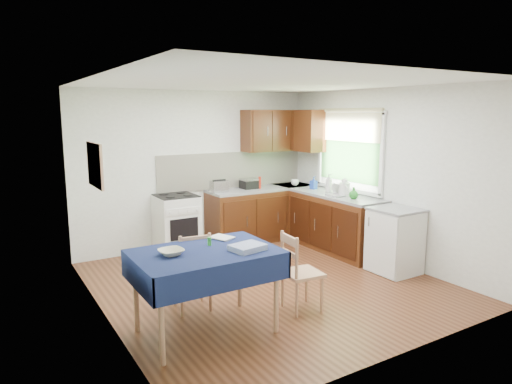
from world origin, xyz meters
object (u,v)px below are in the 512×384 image
sandwich_press (250,184)px  kettle (345,188)px  chair_near (299,270)px  toaster (219,186)px  dish_rack (340,194)px  dining_table (205,261)px  chair_far (193,269)px

sandwich_press → kettle: 1.62m
chair_near → sandwich_press: size_ratio=3.06×
sandwich_press → toaster: bearing=-167.1°
toaster → dish_rack: bearing=-60.4°
dining_table → kettle: bearing=0.8°
chair_far → dish_rack: 2.96m
chair_far → dish_rack: size_ratio=2.37×
dining_table → dish_rack: 3.21m
toaster → sandwich_press: bearing=-13.4°
toaster → sandwich_press: toaster is taller
dining_table → kettle: size_ratio=5.07×
dining_table → toaster: toaster is taller
chair_far → dish_rack: (2.81, 0.80, 0.45)m
chair_far → chair_near: 1.15m
chair_far → kettle: 2.99m
chair_far → chair_near: (0.98, -0.61, -0.00)m
chair_far → sandwich_press: (1.97, 2.09, 0.51)m
dining_table → chair_near: size_ratio=1.56×
dish_rack → dining_table: bearing=-144.4°
sandwich_press → dish_rack: (0.85, -1.29, -0.06)m
chair_near → toaster: size_ratio=3.27×
kettle → dish_rack: bearing=114.2°
chair_near → toaster: 2.70m
dining_table → chair_near: bearing=-26.2°
chair_far → dish_rack: bearing=-157.0°
dining_table → toaster: (1.45, 2.55, 0.27)m
chair_near → toaster: (0.37, 2.62, 0.53)m
dining_table → sandwich_press: 3.35m
toaster → sandwich_press: size_ratio=0.94×
chair_near → dish_rack: dish_rack is taller
toaster → kettle: size_ratio=0.99×
dish_rack → kettle: (0.03, -0.07, 0.10)m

